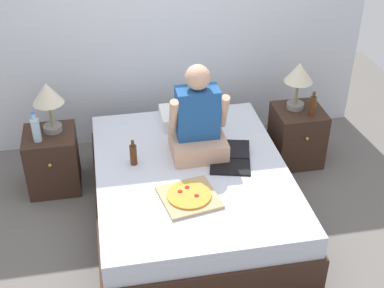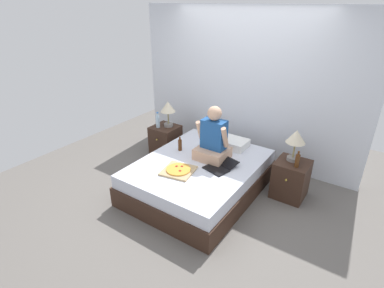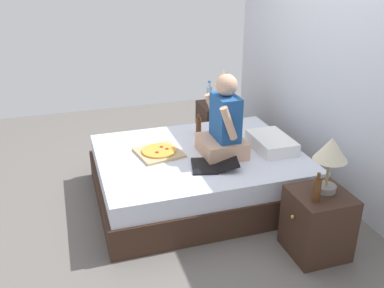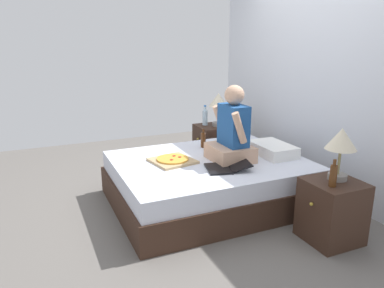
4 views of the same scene
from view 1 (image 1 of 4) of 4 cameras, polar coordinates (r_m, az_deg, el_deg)
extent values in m
plane|color=#66605B|center=(4.55, -0.04, -7.47)|extent=(5.90, 5.90, 0.00)
cube|color=silver|center=(5.09, -2.92, 13.42)|extent=(3.90, 0.12, 2.50)
cube|color=#382319|center=(4.45, -0.05, -6.06)|extent=(1.56, 1.98, 0.29)
cube|color=silver|center=(4.31, -0.05, -3.59)|extent=(1.51, 1.93, 0.19)
cube|color=#382319|center=(4.86, -14.63, -1.69)|extent=(0.44, 0.44, 0.54)
sphere|color=gold|center=(4.60, -14.91, -2.21)|extent=(0.03, 0.03, 0.03)
cylinder|color=gray|center=(4.74, -14.63, 1.66)|extent=(0.16, 0.16, 0.05)
cylinder|color=olive|center=(4.67, -14.86, 3.07)|extent=(0.02, 0.02, 0.22)
cone|color=beige|center=(4.58, -15.21, 5.24)|extent=(0.26, 0.26, 0.18)
cylinder|color=silver|center=(4.59, -16.30, 1.43)|extent=(0.07, 0.07, 0.20)
cylinder|color=silver|center=(4.53, -16.55, 2.83)|extent=(0.03, 0.03, 0.06)
cylinder|color=blue|center=(4.51, -16.62, 3.23)|extent=(0.04, 0.03, 0.02)
cube|color=#382319|center=(5.14, 11.11, 0.92)|extent=(0.44, 0.44, 0.54)
sphere|color=gold|center=(4.90, 12.18, 0.56)|extent=(0.03, 0.03, 0.03)
cylinder|color=gray|center=(5.02, 10.96, 4.06)|extent=(0.16, 0.16, 0.05)
cylinder|color=olive|center=(4.96, 11.12, 5.42)|extent=(0.02, 0.02, 0.22)
cone|color=beige|center=(4.88, 11.37, 7.51)|extent=(0.26, 0.26, 0.18)
cylinder|color=#512D14|center=(4.91, 12.72, 3.97)|extent=(0.06, 0.06, 0.18)
cylinder|color=#512D14|center=(4.86, 12.88, 5.15)|extent=(0.03, 0.03, 0.05)
cube|color=white|center=(4.83, -0.25, 3.00)|extent=(0.52, 0.34, 0.12)
cube|color=tan|center=(4.38, 0.64, -0.12)|extent=(0.44, 0.40, 0.16)
cube|color=#1E4C8C|center=(4.25, 0.59, 3.37)|extent=(0.34, 0.20, 0.42)
sphere|color=tan|center=(4.11, 0.61, 7.12)|extent=(0.20, 0.20, 0.20)
cylinder|color=tan|center=(4.17, -1.98, 3.03)|extent=(0.07, 0.18, 0.32)
cylinder|color=tan|center=(4.24, 3.38, 3.52)|extent=(0.07, 0.18, 0.32)
cube|color=black|center=(4.26, 4.09, -2.44)|extent=(0.36, 0.29, 0.02)
cube|color=black|center=(4.41, 4.11, -0.52)|extent=(0.35, 0.27, 0.06)
cube|color=tan|center=(3.94, -0.32, -5.69)|extent=(0.47, 0.47, 0.02)
cylinder|color=gold|center=(3.92, -0.32, -5.46)|extent=(0.33, 0.33, 0.02)
cylinder|color=maroon|center=(3.94, -1.28, -5.09)|extent=(0.04, 0.04, 0.00)
cylinder|color=maroon|center=(3.90, 0.49, -5.53)|extent=(0.04, 0.04, 0.00)
cylinder|color=maroon|center=(3.98, -0.53, -4.64)|extent=(0.04, 0.04, 0.00)
cylinder|color=#4C2811|center=(4.28, -6.27, -1.17)|extent=(0.06, 0.06, 0.17)
cylinder|color=#4C2811|center=(4.22, -6.35, 0.06)|extent=(0.03, 0.03, 0.05)
camera|label=2|loc=(2.69, 71.09, 1.70)|focal=28.00mm
camera|label=3|loc=(4.78, 52.37, 12.11)|focal=40.00mm
camera|label=4|loc=(4.50, 52.78, 3.66)|focal=35.00mm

